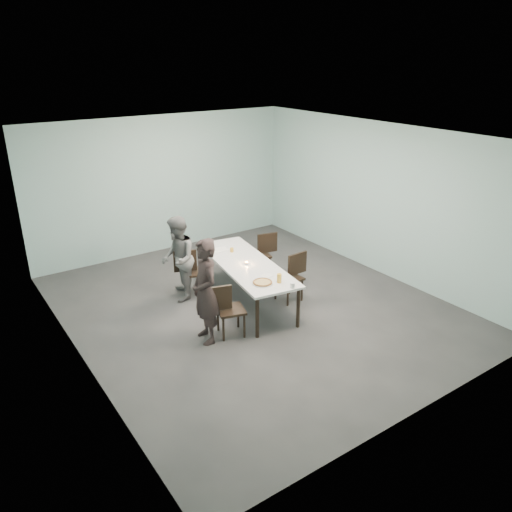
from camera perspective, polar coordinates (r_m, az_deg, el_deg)
ground at (r=8.94m, az=-0.31°, el=-5.77°), size 7.00×7.00×0.00m
room_shell at (r=8.19m, az=-0.34°, el=6.84°), size 6.02×7.02×3.01m
table at (r=8.84m, az=-1.17°, el=-1.13°), size 1.28×2.71×0.75m
chair_near_left at (r=7.87m, az=-3.48°, el=-5.82°), size 0.65×0.52×0.87m
chair_far_left at (r=9.28m, az=-7.39°, el=-1.45°), size 0.65×0.53×0.87m
chair_near_right at (r=9.02m, az=4.19°, el=-2.01°), size 0.62×0.44×0.87m
chair_far_right at (r=10.00m, az=0.72°, el=0.53°), size 0.65×0.50×0.87m
diner_near at (r=7.61m, az=-5.81°, el=-4.06°), size 0.48×0.66×1.68m
diner_far at (r=9.03m, az=-8.90°, el=-0.32°), size 0.85×0.93×1.55m
pizza at (r=8.03m, az=0.75°, el=-3.04°), size 0.34×0.34×0.04m
side_plate at (r=8.30m, az=1.26°, el=-2.27°), size 0.18×0.18×0.01m
beer_glass at (r=8.05m, az=2.67°, el=-2.56°), size 0.08×0.08×0.15m
water_tumbler at (r=7.90m, az=4.19°, el=-3.35°), size 0.08×0.08×0.09m
tealight at (r=8.75m, az=-1.11°, el=-0.83°), size 0.06×0.06×0.05m
amber_tumbler at (r=9.30m, az=-2.78°, el=0.70°), size 0.07×0.07×0.08m
menu at (r=9.43m, az=-4.17°, el=0.75°), size 0.33×0.26×0.01m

